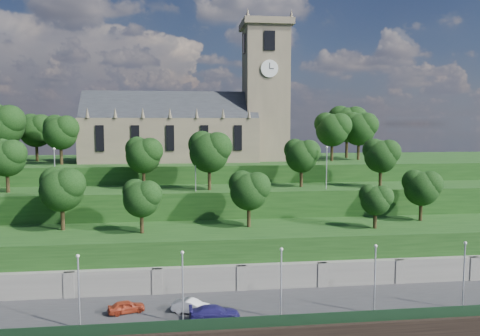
{
  "coord_description": "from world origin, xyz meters",
  "views": [
    {
      "loc": [
        -1.84,
        -43.06,
        21.96
      ],
      "look_at": [
        7.14,
        30.0,
        15.01
      ],
      "focal_mm": 35.0,
      "sensor_mm": 36.0,
      "label": 1
    }
  ],
  "objects": [
    {
      "name": "church",
      "position": [
        0.79,
        45.98,
        22.52
      ],
      "size": [
        38.6,
        12.35,
        27.6
      ],
      "color": "#6A5E4A",
      "rests_on": "hilltop"
    },
    {
      "name": "car_left",
      "position": [
        -7.97,
        5.98,
        2.65
      ],
      "size": [
        4.12,
        2.57,
        1.31
      ],
      "primitive_type": "imported",
      "rotation": [
        0.0,
        0.0,
        1.86
      ],
      "color": "#A1321A",
      "rests_on": "promenade"
    },
    {
      "name": "car_right",
      "position": [
        1.2,
        2.93,
        2.75
      ],
      "size": [
        5.25,
        2.25,
        1.51
      ],
      "primitive_type": "imported",
      "rotation": [
        0.0,
        0.0,
        1.6
      ],
      "color": "navy",
      "rests_on": "promenade"
    },
    {
      "name": "trees_lower",
      "position": [
        -0.45,
        18.47,
        13.05
      ],
      "size": [
        68.41,
        9.07,
        8.39
      ],
      "color": "black",
      "rests_on": "embankment_lower"
    },
    {
      "name": "fence",
      "position": [
        0.0,
        0.6,
        2.6
      ],
      "size": [
        160.0,
        0.1,
        1.2
      ],
      "primitive_type": "cube",
      "color": "black",
      "rests_on": "promenade"
    },
    {
      "name": "lamp_posts_upper",
      "position": [
        -0.0,
        26.0,
        15.89
      ],
      "size": [
        40.36,
        0.36,
        6.62
      ],
      "color": "#B2B2B7",
      "rests_on": "embankment_upper"
    },
    {
      "name": "trees_upper",
      "position": [
        1.9,
        28.12,
        17.52
      ],
      "size": [
        62.02,
        8.68,
        8.94
      ],
      "color": "black",
      "rests_on": "embankment_upper"
    },
    {
      "name": "embankment_upper",
      "position": [
        0.0,
        29.0,
        6.0
      ],
      "size": [
        160.0,
        10.0,
        12.0
      ],
      "primitive_type": "cube",
      "color": "#173B13",
      "rests_on": "ground"
    },
    {
      "name": "promenade",
      "position": [
        0.0,
        6.0,
        1.0
      ],
      "size": [
        160.0,
        12.0,
        2.0
      ],
      "primitive_type": "cube",
      "color": "#2D2D30",
      "rests_on": "ground"
    },
    {
      "name": "hilltop",
      "position": [
        0.0,
        50.0,
        7.5
      ],
      "size": [
        160.0,
        32.0,
        15.0
      ],
      "primitive_type": "cube",
      "color": "#173B13",
      "rests_on": "ground"
    },
    {
      "name": "car_middle",
      "position": [
        -1.04,
        5.06,
        2.71
      ],
      "size": [
        4.53,
        2.96,
        1.41
      ],
      "primitive_type": "imported",
      "rotation": [
        0.0,
        0.0,
        1.2
      ],
      "color": "silver",
      "rests_on": "promenade"
    },
    {
      "name": "embankment_lower",
      "position": [
        0.0,
        18.0,
        4.0
      ],
      "size": [
        160.0,
        12.0,
        8.0
      ],
      "primitive_type": "cube",
      "color": "#173B13",
      "rests_on": "ground"
    },
    {
      "name": "retaining_wall",
      "position": [
        0.0,
        11.97,
        2.5
      ],
      "size": [
        160.0,
        2.1,
        5.0
      ],
      "color": "slate",
      "rests_on": "ground"
    },
    {
      "name": "lamp_posts_promenade",
      "position": [
        -2.0,
        2.5,
        6.34
      ],
      "size": [
        60.36,
        0.36,
        7.48
      ],
      "color": "#B2B2B7",
      "rests_on": "promenade"
    },
    {
      "name": "trees_hilltop",
      "position": [
        2.76,
        44.75,
        21.61
      ],
      "size": [
        72.12,
        16.46,
        10.73
      ],
      "color": "black",
      "rests_on": "hilltop"
    }
  ]
}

